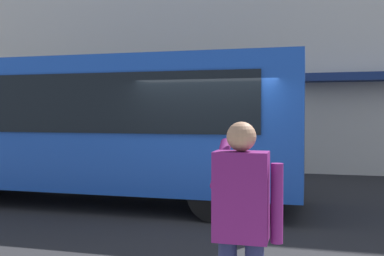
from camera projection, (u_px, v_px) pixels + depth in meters
name	position (u px, v px, depth m)	size (l,w,h in m)	color
ground_plane	(212.00, 216.00, 8.24)	(60.00, 60.00, 0.00)	#232326
red_bus	(89.00, 124.00, 9.52)	(9.05, 2.54, 3.08)	#1947AD
pedestrian_photographer	(242.00, 217.00, 3.26)	(0.53, 0.52, 1.70)	#1E2347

